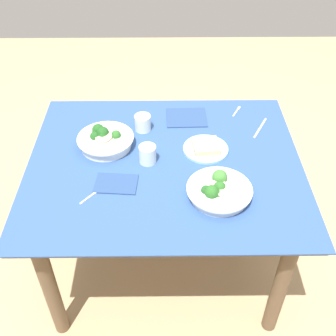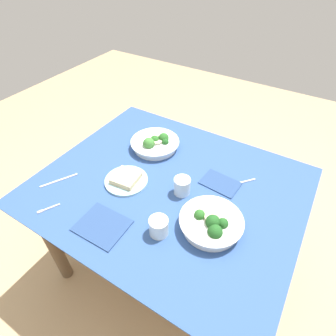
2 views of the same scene
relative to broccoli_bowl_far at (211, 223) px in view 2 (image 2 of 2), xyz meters
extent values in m
plane|color=tan|center=(0.28, -0.13, -0.77)|extent=(6.00, 6.00, 0.00)
cube|color=#2D4C84|center=(0.28, -0.13, -0.04)|extent=(1.27, 1.06, 0.01)
cube|color=brown|center=(0.28, -0.13, -0.05)|extent=(1.23, 1.03, 0.02)
cylinder|color=brown|center=(-0.23, -0.54, -0.42)|extent=(0.07, 0.07, 0.70)
cylinder|color=brown|center=(0.80, -0.54, -0.42)|extent=(0.07, 0.07, 0.70)
cylinder|color=brown|center=(0.80, 0.29, -0.42)|extent=(0.07, 0.07, 0.70)
cylinder|color=white|center=(0.00, 0.00, -0.01)|extent=(0.24, 0.24, 0.05)
cylinder|color=white|center=(0.00, 0.00, 0.02)|extent=(0.27, 0.27, 0.01)
sphere|color=#1E511E|center=(-0.01, 0.01, 0.03)|extent=(0.06, 0.06, 0.06)
sphere|color=#1E511E|center=(-0.04, 0.05, 0.02)|extent=(0.06, 0.06, 0.06)
sphere|color=#286023|center=(0.05, 0.00, 0.03)|extent=(0.05, 0.05, 0.05)
sphere|color=#1E511E|center=(-0.01, 0.00, 0.03)|extent=(0.04, 0.04, 0.04)
sphere|color=#1E511E|center=(-0.05, 0.00, 0.03)|extent=(0.05, 0.05, 0.05)
cylinder|color=beige|center=(0.00, -0.01, 0.03)|extent=(0.08, 0.08, 0.01)
cylinder|color=white|center=(0.51, -0.35, -0.02)|extent=(0.25, 0.25, 0.04)
cylinder|color=white|center=(0.51, -0.35, 0.01)|extent=(0.28, 0.28, 0.01)
sphere|color=#286023|center=(0.51, -0.35, 0.02)|extent=(0.05, 0.05, 0.05)
sphere|color=#3D7A33|center=(0.52, -0.30, 0.02)|extent=(0.07, 0.07, 0.07)
sphere|color=#286023|center=(0.48, -0.38, 0.02)|extent=(0.06, 0.06, 0.06)
sphere|color=#1E511E|center=(0.45, -0.36, 0.02)|extent=(0.04, 0.04, 0.04)
sphere|color=#33702D|center=(0.49, -0.38, 0.01)|extent=(0.04, 0.04, 0.04)
cylinder|color=beige|center=(0.51, -0.35, 0.02)|extent=(0.09, 0.09, 0.01)
cylinder|color=#99C6D1|center=(0.48, -0.04, -0.03)|extent=(0.22, 0.22, 0.01)
cube|color=#CCB284|center=(0.48, -0.04, -0.01)|extent=(0.13, 0.13, 0.03)
cylinder|color=silver|center=(0.18, 0.13, 0.01)|extent=(0.08, 0.08, 0.08)
cylinder|color=silver|center=(0.21, -0.12, 0.01)|extent=(0.08, 0.08, 0.09)
cube|color=#B7B7BC|center=(-0.04, -0.36, -0.03)|extent=(0.06, 0.07, 0.00)
cube|color=#B7B7BC|center=(-0.01, -0.32, -0.03)|extent=(0.03, 0.03, 0.00)
cube|color=#B7B7BC|center=(0.67, 0.27, -0.03)|extent=(0.04, 0.07, 0.00)
cube|color=#B7B7BC|center=(0.69, 0.32, -0.03)|extent=(0.02, 0.03, 0.00)
cube|color=#B7B7BC|center=(0.77, 0.14, -0.03)|extent=(0.10, 0.17, 0.00)
cube|color=navy|center=(0.07, -0.27, -0.03)|extent=(0.19, 0.14, 0.01)
cube|color=navy|center=(0.40, 0.23, -0.03)|extent=(0.21, 0.18, 0.01)
camera|label=1|loc=(0.28, -1.59, 1.22)|focal=44.65mm
camera|label=2|loc=(-0.21, 0.69, 0.94)|focal=29.27mm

